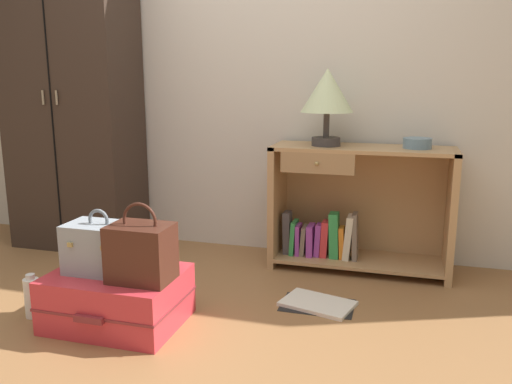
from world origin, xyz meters
name	(u,v)px	position (x,y,z in m)	size (l,w,h in m)	color
ground_plane	(163,348)	(0.00, 0.00, 0.00)	(9.00, 9.00, 0.00)	olive
back_wall	(258,54)	(0.00, 1.50, 1.30)	(6.40, 0.10, 2.60)	beige
wardrobe	(72,96)	(-1.21, 1.20, 1.03)	(0.83, 0.47, 2.05)	#33261E
bookshelf	(354,209)	(0.68, 1.25, 0.36)	(1.07, 0.39, 0.75)	tan
table_lamp	(327,93)	(0.50, 1.22, 1.06)	(0.31, 0.31, 0.45)	#3D3838
bowl	(417,143)	(1.02, 1.25, 0.78)	(0.16, 0.16, 0.06)	slate
suitcase_large	(118,298)	(-0.31, 0.16, 0.13)	(0.61, 0.48, 0.25)	#D1333D
train_case	(100,248)	(-0.38, 0.16, 0.37)	(0.31, 0.21, 0.30)	#8E99A3
handbag	(141,252)	(-0.15, 0.11, 0.39)	(0.28, 0.20, 0.36)	#472319
bottle	(32,297)	(-0.75, 0.10, 0.10)	(0.07, 0.07, 0.22)	white
open_book_on_floor	(318,304)	(0.57, 0.62, 0.01)	(0.40, 0.31, 0.02)	white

